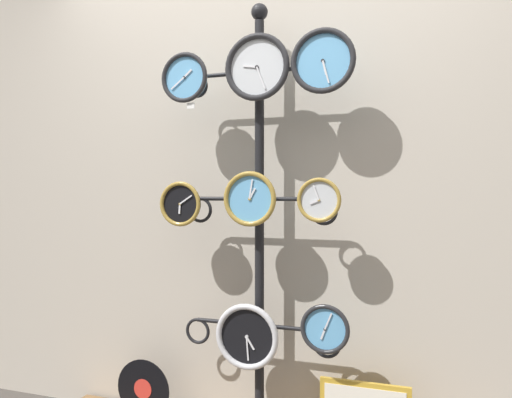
% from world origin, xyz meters
% --- Properties ---
extents(shop_wall, '(4.40, 0.04, 2.80)m').
position_xyz_m(shop_wall, '(0.00, 0.57, 1.40)').
color(shop_wall, '#BCB2A3').
rests_on(shop_wall, ground_plane).
extents(display_stand, '(0.79, 0.32, 2.14)m').
position_xyz_m(display_stand, '(0.00, 0.41, 0.89)').
color(display_stand, black).
rests_on(display_stand, ground_plane).
extents(clock_top_left, '(0.24, 0.04, 0.24)m').
position_xyz_m(clock_top_left, '(-0.35, 0.32, 1.79)').
color(clock_top_left, '#60A8DB').
extents(clock_top_center, '(0.31, 0.04, 0.31)m').
position_xyz_m(clock_top_center, '(0.02, 0.33, 1.81)').
color(clock_top_center, silver).
extents(clock_top_right, '(0.29, 0.04, 0.29)m').
position_xyz_m(clock_top_right, '(0.33, 0.33, 1.81)').
color(clock_top_right, '#60A8DB').
extents(clock_middle_left, '(0.22, 0.04, 0.22)m').
position_xyz_m(clock_middle_left, '(-0.38, 0.33, 1.18)').
color(clock_middle_left, black).
extents(clock_middle_center, '(0.26, 0.04, 0.26)m').
position_xyz_m(clock_middle_center, '(-0.01, 0.32, 1.20)').
color(clock_middle_center, '#60A8DB').
extents(clock_middle_right, '(0.20, 0.04, 0.20)m').
position_xyz_m(clock_middle_right, '(0.31, 0.31, 1.20)').
color(clock_middle_right, silver).
extents(clock_bottom_center, '(0.31, 0.04, 0.31)m').
position_xyz_m(clock_bottom_center, '(-0.03, 0.33, 0.56)').
color(clock_bottom_center, black).
extents(clock_bottom_right, '(0.22, 0.04, 0.22)m').
position_xyz_m(clock_bottom_right, '(0.34, 0.30, 0.63)').
color(clock_bottom_right, '#60A8DB').
extents(vinyl_record, '(0.30, 0.01, 0.30)m').
position_xyz_m(vinyl_record, '(-0.63, 0.38, 0.21)').
color(vinyl_record, black).
rests_on(vinyl_record, low_shelf).
extents(price_tag_upper, '(0.04, 0.00, 0.03)m').
position_xyz_m(price_tag_upper, '(-0.32, 0.31, 1.65)').
color(price_tag_upper, white).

